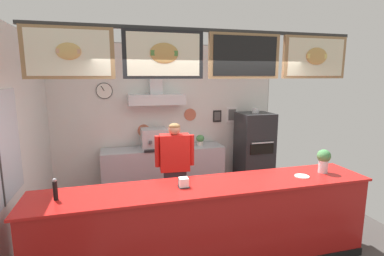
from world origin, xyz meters
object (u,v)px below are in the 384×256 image
(potted_thyme, at_px, (170,141))
(napkin_holder, at_px, (183,183))
(potted_rosemary, at_px, (200,140))
(pepper_grinder, at_px, (55,189))
(espresso_machine, at_px, (154,139))
(condiment_plate, at_px, (302,176))
(pizza_oven, at_px, (254,151))
(basil_vase, at_px, (324,160))
(shop_worker, at_px, (175,171))

(potted_thyme, height_order, napkin_holder, same)
(potted_thyme, relative_size, napkin_holder, 1.80)
(potted_rosemary, xyz_separation_m, pepper_grinder, (-2.28, -2.36, 0.11))
(espresso_machine, distance_m, condiment_plate, 2.86)
(potted_thyme, bearing_deg, napkin_holder, -97.13)
(napkin_holder, bearing_deg, pizza_oven, 46.97)
(pizza_oven, height_order, basil_vase, pizza_oven)
(shop_worker, distance_m, potted_rosemary, 1.46)
(pepper_grinder, bearing_deg, shop_worker, 37.23)
(espresso_machine, relative_size, pepper_grinder, 2.03)
(shop_worker, xyz_separation_m, basil_vase, (1.78, -1.13, 0.36))
(potted_thyme, bearing_deg, potted_rosemary, 3.07)
(pepper_grinder, xyz_separation_m, napkin_holder, (1.37, 0.00, -0.06))
(potted_rosemary, bearing_deg, potted_thyme, -176.93)
(shop_worker, bearing_deg, espresso_machine, -77.41)
(shop_worker, bearing_deg, potted_rosemary, -117.41)
(espresso_machine, relative_size, potted_rosemary, 2.20)
(pizza_oven, bearing_deg, potted_rosemary, 169.47)
(basil_vase, xyz_separation_m, napkin_holder, (-1.92, -0.01, -0.12))
(espresso_machine, bearing_deg, napkin_holder, -89.45)
(pepper_grinder, distance_m, napkin_holder, 1.37)
(shop_worker, bearing_deg, potted_thyme, -92.41)
(basil_vase, bearing_deg, napkin_holder, -179.58)
(espresso_machine, distance_m, potted_thyme, 0.32)
(pepper_grinder, height_order, basil_vase, basil_vase)
(napkin_holder, bearing_deg, pepper_grinder, -179.95)
(pizza_oven, xyz_separation_m, pepper_grinder, (-3.38, -2.16, 0.37))
(pepper_grinder, distance_m, condiment_plate, 2.92)
(potted_rosemary, distance_m, pepper_grinder, 3.28)
(potted_thyme, distance_m, condiment_plate, 2.69)
(espresso_machine, height_order, potted_thyme, espresso_machine)
(potted_thyme, height_order, potted_rosemary, potted_thyme)
(shop_worker, height_order, pepper_grinder, shop_worker)
(pepper_grinder, bearing_deg, potted_rosemary, 45.99)
(pizza_oven, xyz_separation_m, espresso_machine, (-2.03, 0.18, 0.34))
(espresso_machine, relative_size, condiment_plate, 2.62)
(shop_worker, height_order, potted_thyme, shop_worker)
(pizza_oven, relative_size, pepper_grinder, 7.17)
(pepper_grinder, bearing_deg, condiment_plate, -1.10)
(shop_worker, height_order, espresso_machine, shop_worker)
(shop_worker, xyz_separation_m, espresso_machine, (-0.16, 1.19, 0.27))
(pizza_oven, distance_m, potted_thyme, 1.75)
(potted_rosemary, xyz_separation_m, condiment_plate, (0.64, -2.42, -0.00))
(basil_vase, relative_size, condiment_plate, 1.73)
(shop_worker, distance_m, pepper_grinder, 1.91)
(pizza_oven, distance_m, condiment_plate, 2.27)
(shop_worker, xyz_separation_m, potted_rosemary, (0.78, 1.22, 0.20))
(potted_rosemary, bearing_deg, condiment_plate, -75.20)
(espresso_machine, xyz_separation_m, pepper_grinder, (-1.35, -2.33, 0.03))
(potted_thyme, xyz_separation_m, condiment_plate, (1.26, -2.38, -0.01))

